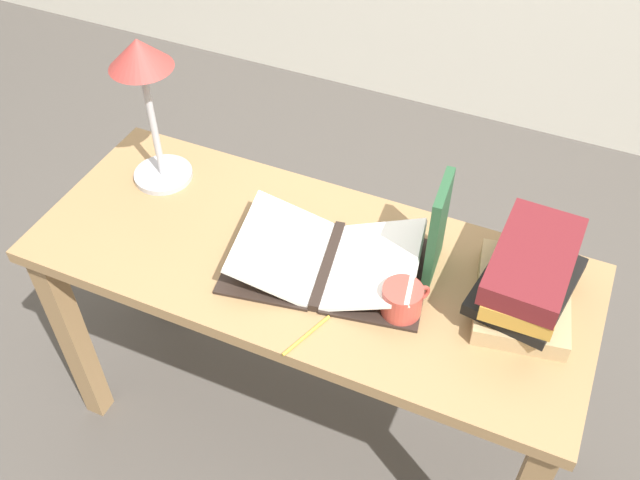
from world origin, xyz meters
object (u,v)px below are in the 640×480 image
object	(u,v)px
book_standing_upright	(438,229)
pencil	(306,335)
book_stack_tall	(528,280)
reading_lamp	(144,79)
coffee_mug	(402,301)
open_book	(328,260)

from	to	relation	value
book_standing_upright	pencil	world-z (taller)	book_standing_upright
book_stack_tall	reading_lamp	size ratio (longest dim) A/B	0.76
coffee_mug	book_stack_tall	bearing A→B (deg)	29.34
book_stack_tall	book_standing_upright	size ratio (longest dim) A/B	1.24
reading_lamp	coffee_mug	xyz separation A→B (m)	(0.75, -0.19, -0.27)
coffee_mug	pencil	size ratio (longest dim) A/B	0.76
open_book	book_standing_upright	distance (m)	0.27
book_stack_tall	reading_lamp	world-z (taller)	reading_lamp
pencil	reading_lamp	bearing A→B (deg)	150.13
reading_lamp	coffee_mug	distance (m)	0.81
book_standing_upright	reading_lamp	xyz separation A→B (m)	(-0.77, 0.03, 0.18)
book_stack_tall	reading_lamp	bearing A→B (deg)	177.03
book_stack_tall	pencil	xyz separation A→B (m)	(-0.41, -0.28, -0.08)
open_book	pencil	xyz separation A→B (m)	(0.04, -0.21, -0.02)
book_stack_tall	coffee_mug	bearing A→B (deg)	-150.66
open_book	book_standing_upright	world-z (taller)	book_standing_upright
reading_lamp	pencil	xyz separation A→B (m)	(0.58, -0.33, -0.30)
book_stack_tall	book_standing_upright	xyz separation A→B (m)	(-0.22, 0.02, 0.05)
book_standing_upright	coffee_mug	size ratio (longest dim) A/B	2.43
book_stack_tall	open_book	bearing A→B (deg)	-170.45
reading_lamp	pencil	size ratio (longest dim) A/B	3.02
open_book	book_standing_upright	xyz separation A→B (m)	(0.23, 0.10, 0.10)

